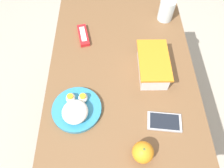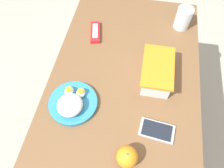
% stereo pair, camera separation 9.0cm
% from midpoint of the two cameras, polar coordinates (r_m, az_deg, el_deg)
% --- Properties ---
extents(ground_plane, '(10.00, 10.00, 0.00)m').
position_cam_midpoint_polar(ground_plane, '(1.60, 3.52, -13.54)').
color(ground_plane, '#B2A899').
extents(table, '(1.14, 0.65, 0.72)m').
position_cam_midpoint_polar(table, '(1.02, 5.39, -2.19)').
color(table, brown).
rests_on(table, ground_plane).
extents(food_container, '(0.22, 0.13, 0.08)m').
position_cam_midpoint_polar(food_container, '(0.95, 14.22, 2.75)').
color(food_container, white).
rests_on(food_container, table).
extents(orange_fruit, '(0.08, 0.08, 0.08)m').
position_cam_midpoint_polar(orange_fruit, '(0.78, 7.44, -18.61)').
color(orange_fruit, orange).
rests_on(orange_fruit, table).
extents(rice_plate, '(0.20, 0.20, 0.07)m').
position_cam_midpoint_polar(rice_plate, '(0.87, -7.50, -5.17)').
color(rice_plate, teal).
rests_on(rice_plate, table).
extents(candy_bar, '(0.14, 0.07, 0.02)m').
position_cam_midpoint_polar(candy_bar, '(1.11, -2.05, 13.24)').
color(candy_bar, red).
rests_on(candy_bar, table).
extents(cell_phone, '(0.09, 0.14, 0.01)m').
position_cam_midpoint_polar(cell_phone, '(0.86, 14.61, -11.96)').
color(cell_phone, '#ADADB2').
rests_on(cell_phone, table).
extents(drinking_glass, '(0.08, 0.08, 0.11)m').
position_cam_midpoint_polar(drinking_glass, '(1.19, 20.28, 15.72)').
color(drinking_glass, silver).
rests_on(drinking_glass, table).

